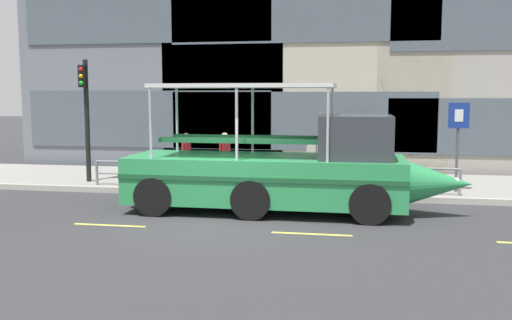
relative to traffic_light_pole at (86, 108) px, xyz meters
name	(u,v)px	position (x,y,z in m)	size (l,w,h in m)	color
ground_plane	(219,219)	(5.53, -4.03, -2.64)	(120.00, 120.00, 0.00)	#333335
sidewalk	(258,182)	(5.53, 1.57, -2.55)	(32.00, 4.80, 0.18)	gray
curb_edge	(244,194)	(5.53, -0.92, -2.55)	(32.00, 0.18, 0.18)	#B2ADA3
lane_centreline	(207,229)	(5.53, -5.17, -2.63)	(25.80, 0.12, 0.01)	#DBD64C
curb_guardrail	(268,173)	(6.22, -0.58, -1.92)	(11.31, 0.09, 0.80)	gray
traffic_light_pole	(86,108)	(0.00, 0.00, 0.00)	(0.24, 0.46, 4.05)	black
parking_sign	(458,132)	(11.83, 0.09, -0.64)	(0.60, 0.12, 2.67)	#4C4F54
duck_tour_boat	(285,171)	(7.04, -2.87, -1.54)	(9.02, 2.50, 3.37)	#2D9351
pedestrian_near_bow	(382,158)	(9.63, 0.26, -1.48)	(0.30, 0.42, 1.62)	#1E2338
pedestrian_mid_left	(313,156)	(7.46, 0.78, -1.53)	(0.42, 0.26, 1.53)	black
pedestrian_mid_right	(225,153)	(4.62, 0.42, -1.45)	(0.32, 0.42, 1.68)	black
pedestrian_near_stern	(186,154)	(3.43, 0.03, -1.45)	(0.24, 0.48, 1.67)	#47423D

